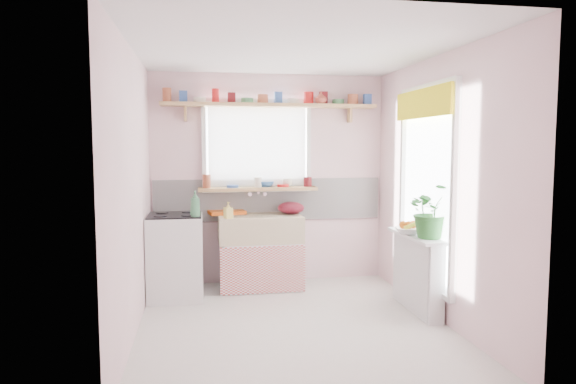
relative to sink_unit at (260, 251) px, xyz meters
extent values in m
plane|color=silver|center=(0.15, -1.29, -0.43)|extent=(3.20, 3.20, 0.00)
plane|color=white|center=(0.15, -1.29, 2.07)|extent=(3.20, 3.20, 0.00)
plane|color=#FFD5DB|center=(0.15, 0.31, 0.82)|extent=(2.80, 0.00, 2.80)
plane|color=#FFD5DB|center=(0.15, -2.89, 0.82)|extent=(2.80, 0.00, 2.80)
plane|color=#FFD5DB|center=(-1.25, -1.29, 0.82)|extent=(0.00, 3.20, 3.20)
plane|color=#FFD5DB|center=(1.55, -1.29, 0.82)|extent=(0.00, 3.20, 3.20)
cube|color=white|center=(0.15, 0.29, 0.57)|extent=(2.74, 0.03, 0.50)
cube|color=pink|center=(0.15, 0.29, 0.37)|extent=(2.74, 0.02, 0.12)
cube|color=white|center=(0.00, 0.30, 1.22)|extent=(1.20, 0.01, 1.00)
cube|color=white|center=(0.00, 0.24, 1.22)|extent=(1.15, 0.02, 0.95)
cube|color=white|center=(1.54, -1.09, 0.82)|extent=(0.01, 1.10, 1.90)
cube|color=yellow|center=(1.46, -1.09, 1.63)|extent=(0.03, 1.20, 0.28)
cube|color=white|center=(0.00, 0.01, -0.16)|extent=(0.85, 0.55, 0.55)
cube|color=#CC3C3C|center=(0.00, -0.27, -0.16)|extent=(0.95, 0.02, 0.53)
cube|color=beige|center=(0.00, 0.01, 0.27)|extent=(0.95, 0.55, 0.30)
cylinder|color=silver|center=(0.00, 0.26, 0.67)|extent=(0.03, 0.22, 0.03)
cube|color=white|center=(-0.95, -0.24, 0.02)|extent=(0.58, 0.58, 0.90)
cube|color=black|center=(-0.95, -0.24, 0.47)|extent=(0.56, 0.56, 0.02)
cylinder|color=black|center=(-1.09, -0.38, 0.49)|extent=(0.14, 0.14, 0.01)
cylinder|color=black|center=(-0.81, -0.38, 0.49)|extent=(0.14, 0.14, 0.01)
cylinder|color=black|center=(-1.09, -0.10, 0.49)|extent=(0.14, 0.14, 0.01)
cylinder|color=black|center=(-0.81, -0.10, 0.49)|extent=(0.14, 0.14, 0.01)
cube|color=white|center=(1.45, -1.09, -0.06)|extent=(0.15, 0.90, 0.75)
cube|color=white|center=(1.42, -1.09, 0.33)|extent=(0.22, 0.95, 0.03)
cube|color=tan|center=(0.00, 0.19, 0.71)|extent=(1.40, 0.22, 0.04)
cube|color=tan|center=(0.15, 0.18, 1.69)|extent=(2.52, 0.24, 0.04)
cylinder|color=#A55133|center=(-1.03, 0.18, 1.77)|extent=(0.11, 0.11, 0.12)
cylinder|color=#3359A5|center=(-0.85, 0.18, 1.77)|extent=(0.11, 0.11, 0.12)
cylinder|color=silver|center=(-0.67, 0.18, 1.74)|extent=(0.11, 0.11, 0.06)
cylinder|color=red|center=(-0.49, 0.18, 1.77)|extent=(0.11, 0.11, 0.12)
cylinder|color=#590F14|center=(-0.30, 0.18, 1.77)|extent=(0.11, 0.11, 0.12)
cylinder|color=#3F7F4C|center=(-0.12, 0.18, 1.74)|extent=(0.11, 0.11, 0.06)
cylinder|color=#A55133|center=(0.06, 0.18, 1.77)|extent=(0.11, 0.11, 0.12)
cylinder|color=#3359A5|center=(0.24, 0.18, 1.77)|extent=(0.11, 0.11, 0.12)
cylinder|color=silver|center=(0.42, 0.18, 1.74)|extent=(0.11, 0.11, 0.06)
cylinder|color=red|center=(0.60, 0.18, 1.77)|extent=(0.11, 0.11, 0.12)
cylinder|color=#590F14|center=(0.79, 0.18, 1.77)|extent=(0.11, 0.11, 0.12)
cylinder|color=#3F7F4C|center=(0.97, 0.18, 1.74)|extent=(0.11, 0.11, 0.06)
cylinder|color=#A55133|center=(1.15, 0.18, 1.77)|extent=(0.11, 0.11, 0.12)
cylinder|color=#3359A5|center=(1.33, 0.18, 1.77)|extent=(0.11, 0.11, 0.12)
cylinder|color=#A55133|center=(-0.62, 0.19, 0.79)|extent=(0.11, 0.11, 0.12)
cylinder|color=#3359A5|center=(-0.31, 0.19, 0.79)|extent=(0.11, 0.11, 0.12)
cylinder|color=silver|center=(0.00, 0.19, 0.76)|extent=(0.11, 0.11, 0.06)
cylinder|color=red|center=(0.31, 0.19, 0.79)|extent=(0.11, 0.11, 0.12)
cylinder|color=#590F14|center=(0.62, 0.19, 0.79)|extent=(0.11, 0.11, 0.12)
cube|color=#D45412|center=(-0.38, 0.21, 0.44)|extent=(0.46, 0.38, 0.04)
ellipsoid|color=#5C0F1E|center=(0.37, 0.07, 0.49)|extent=(0.32, 0.32, 0.14)
imported|color=#2A6A2A|center=(1.48, -1.31, 0.60)|extent=(0.48, 0.42, 0.52)
imported|color=white|center=(1.36, -1.07, 0.38)|extent=(0.35, 0.35, 0.07)
imported|color=#376628|center=(1.48, -1.29, 0.46)|extent=(0.13, 0.10, 0.22)
imported|color=#E1CF64|center=(-0.38, -0.19, 0.51)|extent=(0.11, 0.11, 0.18)
imported|color=beige|center=(0.36, 0.25, 0.78)|extent=(0.16, 0.16, 0.10)
imported|color=#3465AA|center=(0.09, 0.25, 0.76)|extent=(0.28, 0.28, 0.07)
imported|color=#9D4130|center=(0.74, 0.12, 1.78)|extent=(0.17, 0.17, 0.14)
imported|color=#3E7D52|center=(-0.73, -0.46, 0.62)|extent=(0.11, 0.11, 0.27)
sphere|color=orange|center=(1.36, -1.07, 0.43)|extent=(0.08, 0.08, 0.08)
sphere|color=orange|center=(1.42, -1.04, 0.43)|extent=(0.08, 0.08, 0.08)
sphere|color=orange|center=(1.31, -1.05, 0.43)|extent=(0.08, 0.08, 0.08)
cylinder|color=yellow|center=(1.38, -1.12, 0.44)|extent=(0.18, 0.04, 0.10)
camera|label=1|loc=(-0.68, -5.83, 1.22)|focal=32.00mm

